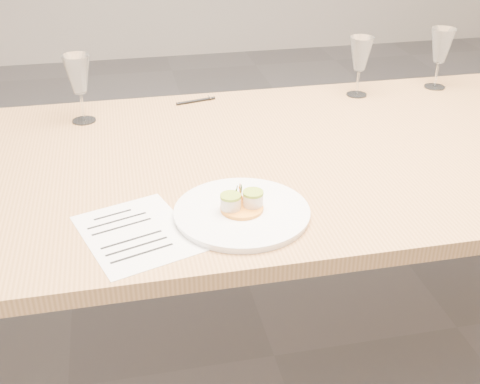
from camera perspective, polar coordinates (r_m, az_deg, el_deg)
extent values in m
plane|color=slate|center=(2.08, 3.25, -15.24)|extent=(7.00, 7.00, 0.00)
cube|color=tan|center=(1.65, 3.96, 3.18)|extent=(2.40, 1.00, 0.04)
cylinder|color=white|center=(1.34, 0.18, -2.01)|extent=(0.30, 0.30, 0.01)
cylinder|color=white|center=(1.34, 0.18, -1.79)|extent=(0.30, 0.30, 0.01)
cylinder|color=#FCA62F|center=(1.33, 0.18, -1.57)|extent=(0.10, 0.10, 0.01)
cylinder|color=beige|center=(1.32, -0.89, -1.03)|extent=(0.04, 0.04, 0.03)
cylinder|color=beige|center=(1.33, 1.24, -0.71)|extent=(0.04, 0.04, 0.03)
cylinder|color=#96AE30|center=(1.31, -0.90, -0.39)|extent=(0.05, 0.05, 0.01)
cylinder|color=#96AE30|center=(1.32, 1.25, -0.08)|extent=(0.05, 0.05, 0.01)
cylinder|color=tan|center=(1.31, 3.14, -2.52)|extent=(0.05, 0.05, 0.00)
cube|color=white|center=(1.30, -9.75, -3.86)|extent=(0.29, 0.32, 0.00)
cube|color=black|center=(1.37, -11.98, -2.12)|extent=(0.08, 0.03, 0.00)
cube|color=black|center=(1.35, -11.56, -2.67)|extent=(0.13, 0.05, 0.00)
cube|color=black|center=(1.33, -11.14, -3.25)|extent=(0.13, 0.05, 0.00)
cube|color=black|center=(1.28, -10.23, -4.46)|extent=(0.13, 0.05, 0.00)
cube|color=black|center=(1.26, -9.75, -5.10)|extent=(0.13, 0.05, 0.00)
cube|color=black|center=(1.24, -9.26, -5.76)|extent=(0.13, 0.05, 0.00)
cylinder|color=black|center=(1.99, -4.21, 8.62)|extent=(0.13, 0.04, 0.01)
cube|color=silver|center=(2.00, -2.92, 8.99)|extent=(0.01, 0.02, 0.00)
cylinder|color=white|center=(1.89, -14.56, 6.57)|extent=(0.07, 0.07, 0.00)
cylinder|color=white|center=(1.88, -14.73, 7.85)|extent=(0.01, 0.01, 0.09)
cone|color=white|center=(1.84, -15.12, 10.74)|extent=(0.08, 0.08, 0.11)
cylinder|color=white|center=(2.08, 10.99, 9.06)|extent=(0.07, 0.07, 0.00)
cylinder|color=white|center=(2.07, 11.11, 10.19)|extent=(0.01, 0.01, 0.08)
cone|color=white|center=(2.04, 11.36, 12.73)|extent=(0.08, 0.08, 0.11)
cylinder|color=white|center=(2.22, 17.96, 9.47)|extent=(0.07, 0.07, 0.00)
cylinder|color=white|center=(2.21, 18.14, 10.57)|extent=(0.01, 0.01, 0.09)
cone|color=white|center=(2.18, 18.55, 13.05)|extent=(0.08, 0.08, 0.11)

